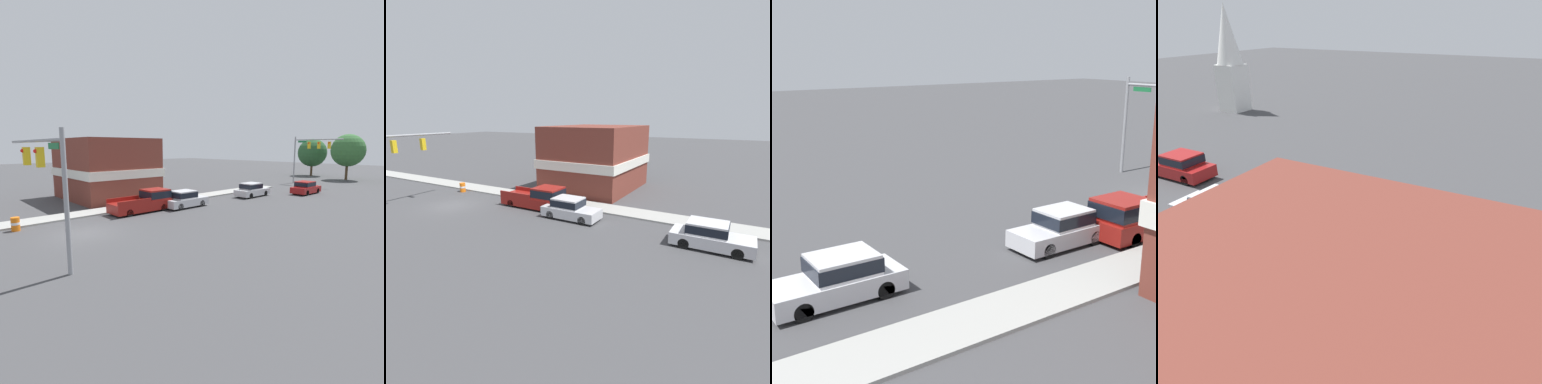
% 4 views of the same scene
% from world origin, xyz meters
% --- Properties ---
extents(ground_plane, '(200.00, 200.00, 0.00)m').
position_xyz_m(ground_plane, '(0.00, 0.00, 0.00)').
color(ground_plane, '#424244').
extents(sidewalk_curb, '(2.40, 60.00, 0.14)m').
position_xyz_m(sidewalk_curb, '(-5.70, 0.00, 0.07)').
color(sidewalk_curb, '#9E9E99').
rests_on(sidewalk_curb, ground).
extents(near_signal_assembly, '(9.11, 0.49, 6.68)m').
position_xyz_m(near_signal_assembly, '(3.10, -3.11, 4.91)').
color(near_signal_assembly, gray).
rests_on(near_signal_assembly, ground).
extents(car_lead, '(1.89, 4.51, 1.66)m').
position_xyz_m(car_lead, '(-2.18, 11.05, 0.85)').
color(car_lead, black).
rests_on(car_lead, ground).
extents(car_second_ahead, '(1.89, 4.68, 1.64)m').
position_xyz_m(car_second_ahead, '(-1.67, 21.17, 0.84)').
color(car_second_ahead, black).
rests_on(car_second_ahead, ground).
extents(pickup_truck_parked, '(2.15, 5.75, 1.95)m').
position_xyz_m(pickup_truck_parked, '(-3.23, 7.31, 0.95)').
color(pickup_truck_parked, black).
rests_on(pickup_truck_parked, ground).
extents(construction_barrel, '(0.58, 0.58, 0.97)m').
position_xyz_m(construction_barrel, '(-3.90, -3.21, 0.49)').
color(construction_barrel, orange).
rests_on(construction_barrel, ground).
extents(corner_brick_building, '(10.68, 8.79, 6.78)m').
position_xyz_m(corner_brick_building, '(-12.59, 8.12, 3.35)').
color(corner_brick_building, brown).
rests_on(corner_brick_building, ground).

